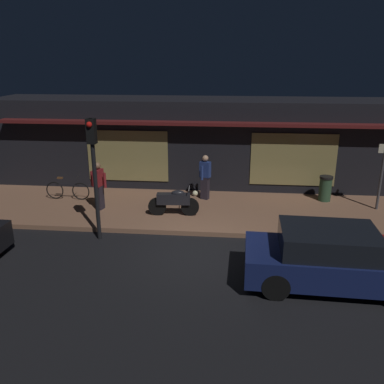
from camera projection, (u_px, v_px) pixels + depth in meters
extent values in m
plane|color=black|center=(198.00, 251.00, 11.35)|extent=(60.00, 60.00, 0.00)
cube|color=#8C6047|center=(205.00, 211.00, 14.16)|extent=(18.00, 4.00, 0.15)
cube|color=black|center=(211.00, 143.00, 16.83)|extent=(18.00, 2.80, 3.60)
cube|color=olive|center=(128.00, 156.00, 15.88)|extent=(3.20, 0.04, 2.00)
cube|color=olive|center=(293.00, 160.00, 15.29)|extent=(3.20, 0.04, 2.00)
cube|color=#591919|center=(209.00, 124.00, 14.94)|extent=(16.20, 0.50, 0.12)
cylinder|color=black|center=(157.00, 206.00, 13.49)|extent=(0.61, 0.16, 0.60)
cylinder|color=black|center=(190.00, 207.00, 13.45)|extent=(0.61, 0.16, 0.60)
cube|color=black|center=(173.00, 199.00, 13.38)|extent=(1.11, 0.35, 0.36)
ellipsoid|color=black|center=(178.00, 193.00, 13.32)|extent=(0.45, 0.27, 0.20)
sphere|color=#F9EDB7|center=(195.00, 193.00, 13.30)|extent=(0.18, 0.18, 0.18)
cylinder|color=gray|center=(189.00, 188.00, 13.25)|extent=(0.06, 0.55, 0.03)
torus|color=black|center=(55.00, 190.00, 15.04)|extent=(0.66, 0.05, 0.66)
torus|color=black|center=(81.00, 191.00, 14.94)|extent=(0.66, 0.05, 0.66)
cube|color=black|center=(67.00, 185.00, 14.92)|extent=(0.90, 0.05, 0.06)
cube|color=brown|center=(60.00, 178.00, 14.86)|extent=(0.20, 0.08, 0.06)
cylinder|color=black|center=(77.00, 176.00, 14.76)|extent=(0.03, 0.42, 0.02)
cube|color=#28232D|center=(100.00, 197.00, 13.98)|extent=(0.27, 0.32, 0.85)
cube|color=maroon|center=(98.00, 178.00, 13.76)|extent=(0.31, 0.43, 0.58)
sphere|color=#8C6647|center=(97.00, 166.00, 13.63)|extent=(0.22, 0.22, 0.22)
cylinder|color=maroon|center=(105.00, 180.00, 13.69)|extent=(0.11, 0.11, 0.52)
cylinder|color=maroon|center=(92.00, 179.00, 13.87)|extent=(0.11, 0.11, 0.52)
cube|color=#28232D|center=(205.00, 188.00, 15.00)|extent=(0.34, 0.29, 0.85)
cube|color=navy|center=(205.00, 169.00, 14.77)|extent=(0.44, 0.35, 0.58)
sphere|color=tan|center=(205.00, 158.00, 14.64)|extent=(0.22, 0.22, 0.22)
cylinder|color=navy|center=(202.00, 173.00, 14.57)|extent=(0.12, 0.12, 0.52)
cylinder|color=navy|center=(208.00, 170.00, 15.01)|extent=(0.12, 0.12, 0.52)
cylinder|color=#47474C|center=(381.00, 176.00, 13.72)|extent=(0.09, 0.09, 2.40)
cylinder|color=#2D4C33|center=(325.00, 189.00, 14.82)|extent=(0.44, 0.44, 0.85)
cylinder|color=black|center=(326.00, 177.00, 14.68)|extent=(0.48, 0.48, 0.08)
cylinder|color=black|center=(95.00, 181.00, 11.58)|extent=(0.12, 0.12, 3.60)
cube|color=black|center=(91.00, 131.00, 11.12)|extent=(0.24, 0.24, 0.70)
sphere|color=red|center=(89.00, 125.00, 10.94)|extent=(0.16, 0.16, 0.16)
cylinder|color=black|center=(381.00, 261.00, 10.15)|extent=(0.65, 0.24, 0.64)
cylinder|color=black|center=(272.00, 254.00, 10.49)|extent=(0.65, 0.24, 0.64)
cylinder|color=black|center=(276.00, 286.00, 9.03)|extent=(0.65, 0.24, 0.64)
cube|color=#141E4C|center=(333.00, 264.00, 9.52)|extent=(4.16, 1.91, 0.68)
cube|color=black|center=(328.00, 242.00, 9.36)|extent=(2.26, 1.68, 0.64)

